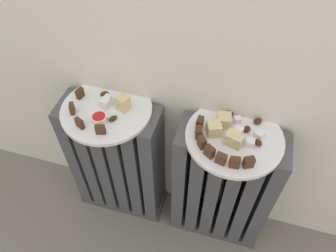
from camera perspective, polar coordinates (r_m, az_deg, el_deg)
name	(u,v)px	position (r m, az deg, el deg)	size (l,w,h in m)	color
radiator_left	(118,163)	(1.22, -8.95, -6.46)	(0.34, 0.14, 0.55)	#47474C
radiator_right	(222,188)	(1.16, 9.51, -10.89)	(0.34, 0.14, 0.55)	#47474C
plate_left	(107,110)	(1.00, -10.88, 2.89)	(0.28, 0.28, 0.01)	white
plate_right	(234,137)	(0.93, 11.71, -1.97)	(0.28, 0.28, 0.01)	white
dark_cake_slice_left_0	(80,93)	(1.04, -15.42, 5.64)	(0.03, 0.01, 0.03)	#472B19
dark_cake_slice_left_1	(72,109)	(0.99, -16.71, 3.00)	(0.03, 0.01, 0.03)	#472B19
dark_cake_slice_left_2	(80,123)	(0.95, -15.46, 0.49)	(0.03, 0.01, 0.03)	#472B19
dark_cake_slice_left_3	(100,129)	(0.92, -11.96, -0.61)	(0.03, 0.01, 0.03)	#472B19
marble_cake_slice_left_0	(123,103)	(0.97, -8.04, 4.06)	(0.04, 0.03, 0.05)	beige
turkish_delight_left_0	(105,103)	(0.99, -11.16, 4.02)	(0.03, 0.03, 0.03)	white
turkish_delight_left_1	(108,98)	(1.01, -10.62, 4.83)	(0.02, 0.02, 0.02)	white
medjool_date_left_0	(113,119)	(0.95, -9.79, 1.31)	(0.03, 0.02, 0.01)	#3D1E0F
medjool_date_left_1	(105,94)	(1.03, -11.23, 5.65)	(0.03, 0.02, 0.01)	#3D1E0F
jam_bowl_left	(99,118)	(0.95, -12.13, 1.35)	(0.05, 0.05, 0.02)	white
dark_cake_slice_right_0	(200,123)	(0.92, 5.69, 0.59)	(0.03, 0.02, 0.03)	#472B19
dark_cake_slice_right_1	(199,132)	(0.89, 5.45, -1.12)	(0.03, 0.02, 0.03)	#472B19
dark_cake_slice_right_2	(202,142)	(0.87, 6.03, -2.91)	(0.03, 0.02, 0.03)	#472B19
dark_cake_slice_right_3	(210,152)	(0.86, 7.40, -4.54)	(0.03, 0.02, 0.03)	#472B19
dark_cake_slice_right_4	(221,159)	(0.85, 9.41, -5.77)	(0.03, 0.02, 0.03)	#472B19
dark_cake_slice_right_5	(235,163)	(0.85, 11.79, -6.38)	(0.03, 0.02, 0.03)	#472B19
dark_cake_slice_right_6	(249,162)	(0.85, 14.17, -6.28)	(0.03, 0.02, 0.03)	#472B19
marble_cake_slice_right_0	(214,129)	(0.90, 8.17, -0.48)	(0.04, 0.04, 0.04)	beige
marble_cake_slice_right_1	(234,139)	(0.89, 11.64, -2.35)	(0.05, 0.03, 0.04)	beige
marble_cake_slice_right_2	(224,120)	(0.93, 9.93, 0.99)	(0.04, 0.04, 0.04)	beige
turkish_delight_right_0	(238,131)	(0.92, 12.36, -0.94)	(0.02, 0.02, 0.02)	white
turkish_delight_right_1	(250,143)	(0.90, 14.39, -2.89)	(0.02, 0.02, 0.02)	white
turkish_delight_right_2	(259,135)	(0.93, 15.91, -1.54)	(0.02, 0.02, 0.02)	white
turkish_delight_right_3	(237,120)	(0.95, 12.21, 1.10)	(0.02, 0.02, 0.02)	white
medjool_date_right_0	(258,121)	(0.96, 15.66, 0.84)	(0.03, 0.02, 0.02)	#3D1E0F
medjool_date_right_1	(229,113)	(0.97, 10.82, 2.33)	(0.03, 0.02, 0.02)	#3D1E0F
medjool_date_right_2	(247,129)	(0.94, 13.84, -0.54)	(0.02, 0.02, 0.02)	#3D1E0F
medjool_date_right_3	(258,143)	(0.91, 15.78, -2.88)	(0.02, 0.02, 0.02)	#3D1E0F
fork	(114,103)	(1.00, -9.67, 4.09)	(0.04, 0.09, 0.00)	silver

